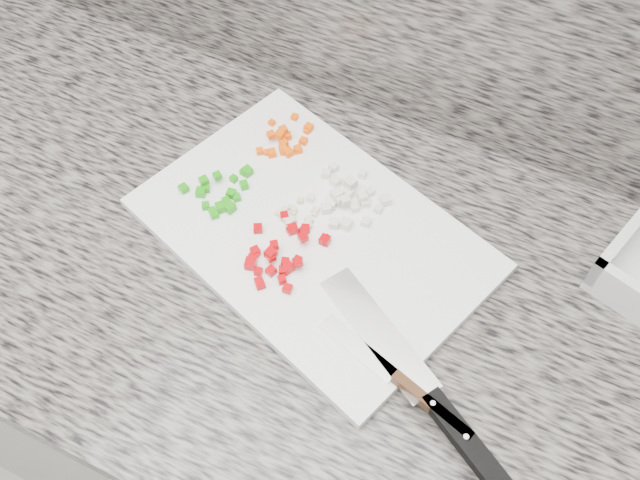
{
  "coord_description": "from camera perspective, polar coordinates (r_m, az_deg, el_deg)",
  "views": [
    {
      "loc": [
        0.28,
        1.03,
        1.68
      ],
      "look_at": [
        0.07,
        1.47,
        0.93
      ],
      "focal_mm": 40.0,
      "sensor_mm": 36.0,
      "label": 1
    }
  ],
  "objects": [
    {
      "name": "garlic_pile",
      "position": [
        0.93,
        -1.89,
        1.92
      ],
      "size": [
        0.05,
        0.05,
        0.01
      ],
      "color": "beige",
      "rests_on": "cutting_board"
    },
    {
      "name": "onion_pile",
      "position": [
        0.94,
        2.18,
        3.42
      ],
      "size": [
        0.11,
        0.1,
        0.02
      ],
      "color": "silver",
      "rests_on": "cutting_board"
    },
    {
      "name": "red_pepper_pile",
      "position": [
        0.89,
        -3.05,
        -1.08
      ],
      "size": [
        0.1,
        0.12,
        0.02
      ],
      "color": "#BB0208",
      "rests_on": "cutting_board"
    },
    {
      "name": "cabinet",
      "position": [
        1.34,
        -3.17,
        -11.78
      ],
      "size": [
        3.92,
        0.62,
        0.86
      ],
      "primitive_type": "cube",
      "color": "beige",
      "rests_on": "ground"
    },
    {
      "name": "green_pepper_pile",
      "position": [
        0.96,
        -7.93,
        3.78
      ],
      "size": [
        0.09,
        0.1,
        0.02
      ],
      "color": "#1E9B0E",
      "rests_on": "cutting_board"
    },
    {
      "name": "carrot_pile",
      "position": [
        1.01,
        -2.78,
        7.94
      ],
      "size": [
        0.07,
        0.09,
        0.02
      ],
      "color": "#FF5705",
      "rests_on": "cutting_board"
    },
    {
      "name": "cutting_board",
      "position": [
        0.93,
        -0.58,
        0.45
      ],
      "size": [
        0.51,
        0.42,
        0.01
      ],
      "primitive_type": "cube",
      "rotation": [
        0.0,
        0.0,
        -0.34
      ],
      "color": "white",
      "rests_on": "countertop"
    },
    {
      "name": "countertop",
      "position": [
        0.94,
        -4.44,
        -1.66
      ],
      "size": [
        3.96,
        0.64,
        0.04
      ],
      "primitive_type": "cube",
      "color": "slate",
      "rests_on": "cabinet"
    },
    {
      "name": "chef_knife",
      "position": [
        0.82,
        9.03,
        -12.58
      ],
      "size": [
        0.28,
        0.19,
        0.02
      ],
      "rotation": [
        0.0,
        0.0,
        -0.54
      ],
      "color": "silver",
      "rests_on": "cutting_board"
    },
    {
      "name": "paring_knife",
      "position": [
        0.82,
        7.39,
        -11.88
      ],
      "size": [
        0.21,
        0.08,
        0.02
      ],
      "rotation": [
        0.0,
        0.0,
        -0.3
      ],
      "color": "silver",
      "rests_on": "cutting_board"
    }
  ]
}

